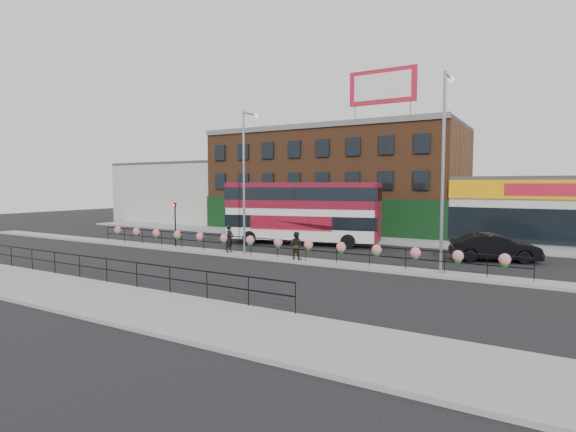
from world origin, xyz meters
The scene contains 19 objects.
ground centered at (0.00, 0.00, 0.00)m, with size 120.00×120.00×0.00m, color black.
south_pavement centered at (0.00, -12.00, 0.07)m, with size 60.00×4.00×0.15m, color #959592.
north_pavement centered at (0.00, 12.00, 0.07)m, with size 60.00×4.00×0.15m, color #959592.
median centered at (0.00, 0.00, 0.07)m, with size 60.00×1.60×0.15m, color #959592.
yellow_line_inner centered at (0.00, -9.70, 0.01)m, with size 60.00×0.10×0.01m, color gold.
yellow_line_outer centered at (0.00, -9.88, 0.01)m, with size 60.00×0.10×0.01m, color gold.
brick_building centered at (-4.00, 19.96, 5.13)m, with size 25.00×12.21×10.30m.
supermarket centered at (16.00, 19.90, 2.65)m, with size 15.00×12.25×5.30m.
warehouse_west centered at (-24.25, 20.00, 3.65)m, with size 15.50×12.00×7.30m.
billboard centered at (2.50, 14.99, 13.18)m, with size 6.00×0.29×4.40m.
median_railing centered at (0.00, 0.00, 1.05)m, with size 30.04×0.56×1.23m.
south_railing centered at (-2.00, -10.10, 0.96)m, with size 20.04×0.05×1.12m.
double_decker_bus centered at (-1.04, 7.00, 2.96)m, with size 12.21×5.27×4.81m.
car centered at (12.68, 6.17, 0.84)m, with size 5.42×3.35×1.69m, color black.
pedestrian_a centered at (-2.86, 0.18, 1.05)m, with size 0.47×0.68×1.81m, color black.
pedestrian_b centered at (2.38, -0.11, 0.99)m, with size 0.85×0.68×1.68m, color black.
lamp_column_west centered at (-1.44, 0.12, 5.59)m, with size 0.33×1.61×9.19m.
lamp_column_east centered at (10.79, 0.31, 6.18)m, with size 0.37×1.79×10.18m.
traffic_light_median centered at (-8.00, 0.39, 2.47)m, with size 0.15×0.28×3.65m.
Camera 1 is at (15.56, -23.48, 4.65)m, focal length 28.00 mm.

